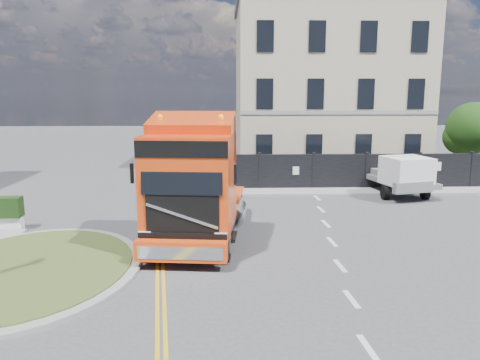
{
  "coord_description": "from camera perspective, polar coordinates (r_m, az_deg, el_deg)",
  "views": [
    {
      "loc": [
        -0.96,
        -16.68,
        5.4
      ],
      "look_at": [
        -0.33,
        2.43,
        1.8
      ],
      "focal_mm": 35.0,
      "sensor_mm": 36.0,
      "label": 1
    }
  ],
  "objects": [
    {
      "name": "traffic_island",
      "position": [
        15.87,
        -24.51,
        -9.92
      ],
      "size": [
        6.8,
        6.8,
        0.17
      ],
      "color": "gray",
      "rests_on": "ground"
    },
    {
      "name": "pavement_far",
      "position": [
        26.29,
        13.51,
        -1.36
      ],
      "size": [
        20.0,
        1.6,
        0.12
      ],
      "primitive_type": "cube",
      "color": "gray",
      "rests_on": "ground"
    },
    {
      "name": "flatbed_pickup",
      "position": [
        25.76,
        19.09,
        0.62
      ],
      "size": [
        3.22,
        5.61,
        2.18
      ],
      "rotation": [
        0.0,
        0.0,
        0.23
      ],
      "color": "slate",
      "rests_on": "ground"
    },
    {
      "name": "truck",
      "position": [
        16.58,
        -5.62,
        -1.07
      ],
      "size": [
        3.59,
        7.87,
        4.57
      ],
      "rotation": [
        0.0,
        0.0,
        -0.1
      ],
      "color": "black",
      "rests_on": "ground"
    },
    {
      "name": "tree",
      "position": [
        32.7,
        26.21,
        5.45
      ],
      "size": [
        3.2,
        3.2,
        4.8
      ],
      "color": "#382619",
      "rests_on": "ground"
    },
    {
      "name": "ground",
      "position": [
        17.56,
        1.35,
        -7.25
      ],
      "size": [
        120.0,
        120.0,
        0.0
      ],
      "primitive_type": "plane",
      "color": "#424244",
      "rests_on": "ground"
    },
    {
      "name": "georgian_building",
      "position": [
        33.91,
        10.14,
        11.13
      ],
      "size": [
        12.3,
        10.3,
        12.8
      ],
      "color": "#BAB294",
      "rests_on": "ground"
    },
    {
      "name": "hoarding_fence",
      "position": [
        27.12,
        14.22,
        0.99
      ],
      "size": [
        18.8,
        0.25,
        2.0
      ],
      "color": "black",
      "rests_on": "ground"
    }
  ]
}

